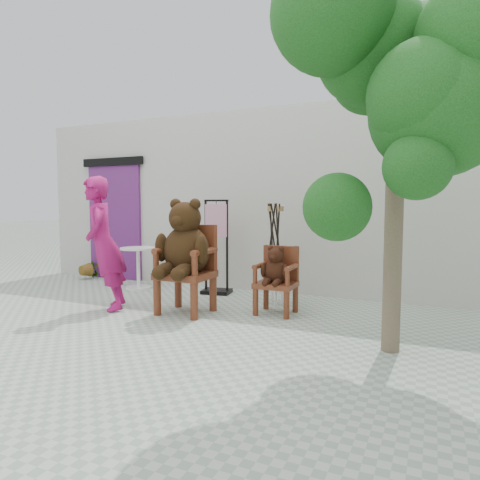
{
  "coord_description": "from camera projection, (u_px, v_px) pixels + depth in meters",
  "views": [
    {
      "loc": [
        2.62,
        -3.93,
        1.42
      ],
      "look_at": [
        0.21,
        1.36,
        0.95
      ],
      "focal_mm": 32.0,
      "sensor_mm": 36.0,
      "label": 1
    }
  ],
  "objects": [
    {
      "name": "chair_big",
      "position": [
        186.0,
        250.0,
        5.61
      ],
      "size": [
        0.75,
        0.79,
        1.51
      ],
      "color": "#512211",
      "rests_on": "ground"
    },
    {
      "name": "ground_plane",
      "position": [
        173.0,
        333.0,
        4.76
      ],
      "size": [
        60.0,
        60.0,
        0.0
      ],
      "primitive_type": "plane",
      "color": "#9FA998",
      "rests_on": "ground"
    },
    {
      "name": "chair_small",
      "position": [
        277.0,
        273.0,
        5.6
      ],
      "size": [
        0.5,
        0.49,
        0.9
      ],
      "color": "#512211",
      "rests_on": "ground"
    },
    {
      "name": "potted_plant",
      "position": [
        92.0,
        267.0,
        8.28
      ],
      "size": [
        0.48,
        0.44,
        0.45
      ],
      "primitive_type": "imported",
      "rotation": [
        0.0,
        0.0,
        -0.25
      ],
      "color": "#103C13",
      "rests_on": "ground"
    },
    {
      "name": "cafe_table",
      "position": [
        138.0,
        263.0,
        7.31
      ],
      "size": [
        0.6,
        0.6,
        0.7
      ],
      "rotation": [
        0.0,
        0.0,
        -0.2
      ],
      "color": "white",
      "rests_on": "ground"
    },
    {
      "name": "tree",
      "position": [
        401.0,
        71.0,
        3.78
      ],
      "size": [
        2.17,
        1.85,
        3.65
      ],
      "rotation": [
        0.0,
        0.0,
        -0.35
      ],
      "color": "brown",
      "rests_on": "ground"
    },
    {
      "name": "stool_bucket",
      "position": [
        274.0,
        260.0,
        6.16
      ],
      "size": [
        0.32,
        0.32,
        1.45
      ],
      "rotation": [
        0.0,
        0.0,
        -0.21
      ],
      "color": "white",
      "rests_on": "ground"
    },
    {
      "name": "person",
      "position": [
        104.0,
        244.0,
        5.77
      ],
      "size": [
        0.74,
        0.79,
        1.8
      ],
      "primitive_type": "imported",
      "rotation": [
        0.0,
        0.0,
        -0.93
      ],
      "color": "#A4145E",
      "rests_on": "ground"
    },
    {
      "name": "doorway",
      "position": [
        115.0,
        219.0,
        8.25
      ],
      "size": [
        1.4,
        0.11,
        2.33
      ],
      "color": "#5C2163",
      "rests_on": "ground"
    },
    {
      "name": "display_stand",
      "position": [
        216.0,
        257.0,
        6.88
      ],
      "size": [
        0.5,
        0.42,
        1.51
      ],
      "rotation": [
        0.0,
        0.0,
        0.16
      ],
      "color": "black",
      "rests_on": "ground"
    },
    {
      "name": "back_wall",
      "position": [
        270.0,
        201.0,
        7.46
      ],
      "size": [
        9.0,
        1.0,
        3.0
      ],
      "primitive_type": "cube",
      "color": "beige",
      "rests_on": "ground"
    }
  ]
}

